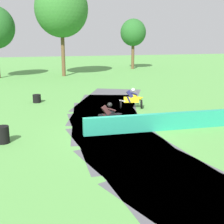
{
  "coord_description": "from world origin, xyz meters",
  "views": [
    {
      "loc": [
        -3.85,
        -14.18,
        4.81
      ],
      "look_at": [
        0.04,
        0.9,
        0.9
      ],
      "focal_mm": 48.94,
      "sensor_mm": 36.0,
      "label": 1
    }
  ],
  "objects_px": {
    "motorcycle_lead_yellow": "(132,99)",
    "tire_stack_mid_a": "(3,135)",
    "motorcycle_chase_black": "(109,116)",
    "tire_stack_near": "(37,99)"
  },
  "relations": [
    {
      "from": "motorcycle_chase_black",
      "to": "motorcycle_lead_yellow",
      "type": "bearing_deg",
      "value": 57.2
    },
    {
      "from": "motorcycle_lead_yellow",
      "to": "motorcycle_chase_black",
      "type": "xyz_separation_m",
      "value": [
        -2.62,
        -4.07,
        0.0
      ]
    },
    {
      "from": "tire_stack_near",
      "to": "tire_stack_mid_a",
      "type": "xyz_separation_m",
      "value": [
        -1.65,
        -8.6,
        0.1
      ]
    },
    {
      "from": "motorcycle_lead_yellow",
      "to": "motorcycle_chase_black",
      "type": "height_order",
      "value": "motorcycle_chase_black"
    },
    {
      "from": "motorcycle_lead_yellow",
      "to": "tire_stack_near",
      "type": "height_order",
      "value": "motorcycle_lead_yellow"
    },
    {
      "from": "motorcycle_chase_black",
      "to": "tire_stack_near",
      "type": "relative_size",
      "value": 2.8
    },
    {
      "from": "motorcycle_lead_yellow",
      "to": "tire_stack_mid_a",
      "type": "distance_m",
      "value": 9.44
    },
    {
      "from": "motorcycle_lead_yellow",
      "to": "tire_stack_mid_a",
      "type": "xyz_separation_m",
      "value": [
        -7.91,
        -5.14,
        -0.25
      ]
    },
    {
      "from": "motorcycle_lead_yellow",
      "to": "tire_stack_mid_a",
      "type": "bearing_deg",
      "value": -146.98
    },
    {
      "from": "tire_stack_mid_a",
      "to": "motorcycle_lead_yellow",
      "type": "bearing_deg",
      "value": 33.02
    }
  ]
}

